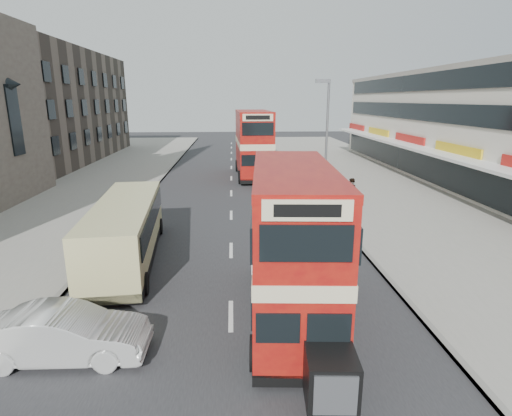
% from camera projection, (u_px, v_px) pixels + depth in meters
% --- Properties ---
extents(ground, '(160.00, 160.00, 0.00)m').
position_uv_depth(ground, '(231.00, 352.00, 11.44)').
color(ground, '#28282B').
rests_on(ground, ground).
extents(road_surface, '(12.00, 90.00, 0.01)m').
position_uv_depth(road_surface, '(231.00, 193.00, 30.73)').
color(road_surface, '#28282B').
rests_on(road_surface, ground).
extents(pavement_right, '(12.00, 90.00, 0.15)m').
position_uv_depth(pavement_right, '(388.00, 190.00, 31.38)').
color(pavement_right, gray).
rests_on(pavement_right, ground).
extents(pavement_left, '(12.00, 90.00, 0.15)m').
position_uv_depth(pavement_left, '(68.00, 194.00, 30.04)').
color(pavement_left, gray).
rests_on(pavement_left, ground).
extents(kerb_left, '(0.20, 90.00, 0.16)m').
position_uv_depth(kerb_left, '(149.00, 193.00, 30.37)').
color(kerb_left, gray).
rests_on(kerb_left, ground).
extents(kerb_right, '(0.20, 90.00, 0.16)m').
position_uv_depth(kerb_right, '(312.00, 191.00, 31.05)').
color(kerb_right, gray).
rests_on(kerb_right, ground).
extents(brick_terrace, '(14.00, 28.00, 12.00)m').
position_uv_depth(brick_terrace, '(32.00, 107.00, 45.33)').
color(brick_terrace, '#66594C').
rests_on(brick_terrace, ground).
extents(commercial_row, '(9.90, 46.20, 9.30)m').
position_uv_depth(commercial_row, '(481.00, 127.00, 32.56)').
color(commercial_row, beige).
rests_on(commercial_row, ground).
extents(street_lamp, '(1.00, 0.20, 8.12)m').
position_uv_depth(street_lamp, '(326.00, 130.00, 27.93)').
color(street_lamp, slate).
rests_on(street_lamp, ground).
extents(bus_main, '(2.89, 8.74, 4.74)m').
position_uv_depth(bus_main, '(293.00, 244.00, 12.73)').
color(bus_main, black).
rests_on(bus_main, ground).
extents(bus_second, '(3.08, 10.30, 5.66)m').
position_uv_depth(bus_second, '(254.00, 144.00, 36.64)').
color(bus_second, black).
rests_on(bus_second, ground).
extents(coach, '(3.10, 9.30, 2.42)m').
position_uv_depth(coach, '(126.00, 229.00, 17.65)').
color(coach, black).
rests_on(coach, ground).
extents(car_left_front, '(4.45, 1.61, 1.46)m').
position_uv_depth(car_left_front, '(64.00, 334.00, 11.01)').
color(car_left_front, beige).
rests_on(car_left_front, ground).
extents(car_right_a, '(4.06, 1.72, 1.17)m').
position_uv_depth(car_right_a, '(312.00, 193.00, 28.29)').
color(car_right_a, maroon).
rests_on(car_right_a, ground).
extents(car_right_b, '(4.15, 2.22, 1.11)m').
position_uv_depth(car_right_b, '(303.00, 183.00, 31.81)').
color(car_right_b, '#C28813').
rests_on(car_right_b, ground).
extents(car_right_c, '(3.63, 1.76, 1.19)m').
position_uv_depth(car_right_c, '(283.00, 159.00, 43.91)').
color(car_right_c, '#5D97BA').
rests_on(car_right_c, ground).
extents(pedestrian_near, '(0.79, 0.70, 1.79)m').
position_uv_depth(pedestrian_near, '(351.00, 192.00, 26.53)').
color(pedestrian_near, gray).
rests_on(pedestrian_near, pavement_right).
extents(cyclist, '(0.67, 1.56, 2.03)m').
position_uv_depth(cyclist, '(283.00, 176.00, 33.54)').
color(cyclist, gray).
rests_on(cyclist, ground).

